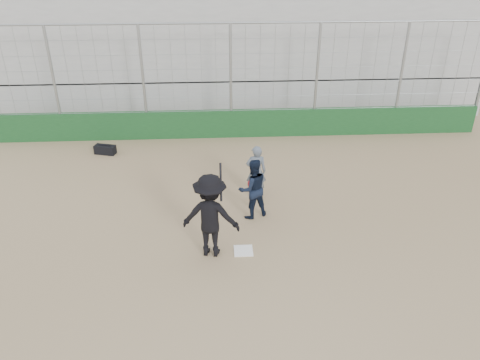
{
  "coord_description": "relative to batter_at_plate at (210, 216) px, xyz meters",
  "views": [
    {
      "loc": [
        -0.59,
        -8.88,
        6.61
      ],
      "look_at": [
        0.0,
        1.4,
        1.15
      ],
      "focal_mm": 35.0,
      "sensor_mm": 36.0,
      "label": 1
    }
  ],
  "objects": [
    {
      "name": "ground",
      "position": [
        0.74,
        0.01,
        -1.01
      ],
      "size": [
        90.0,
        90.0,
        0.0
      ],
      "primitive_type": "plane",
      "color": "brown",
      "rests_on": "ground"
    },
    {
      "name": "home_plate",
      "position": [
        0.74,
        0.01,
        -1.0
      ],
      "size": [
        0.44,
        0.44,
        0.02
      ],
      "primitive_type": "cube",
      "color": "white",
      "rests_on": "ground"
    },
    {
      "name": "backstop",
      "position": [
        0.74,
        7.01,
        -0.05
      ],
      "size": [
        18.1,
        0.25,
        4.04
      ],
      "color": "#133C1A",
      "rests_on": "ground"
    },
    {
      "name": "bleachers",
      "position": [
        0.74,
        11.96,
        1.91
      ],
      "size": [
        20.25,
        6.7,
        6.98
      ],
      "color": "#959595",
      "rests_on": "ground"
    },
    {
      "name": "batter_at_plate",
      "position": [
        0.0,
        0.0,
        0.0
      ],
      "size": [
        1.42,
        0.98,
        2.14
      ],
      "color": "black",
      "rests_on": "ground"
    },
    {
      "name": "catcher_crouched",
      "position": [
        1.08,
        1.5,
        -0.45
      ],
      "size": [
        0.98,
        0.88,
        1.12
      ],
      "color": "black",
      "rests_on": "ground"
    },
    {
      "name": "umpire",
      "position": [
        1.26,
        2.59,
        -0.32
      ],
      "size": [
        0.57,
        0.37,
        1.39
      ],
      "primitive_type": "imported",
      "rotation": [
        0.0,
        0.0,
        3.13
      ],
      "color": "#4E5863",
      "rests_on": "ground"
    },
    {
      "name": "equipment_bag",
      "position": [
        -3.56,
        5.73,
        -0.86
      ],
      "size": [
        0.75,
        0.48,
        0.34
      ],
      "color": "black",
      "rests_on": "ground"
    }
  ]
}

